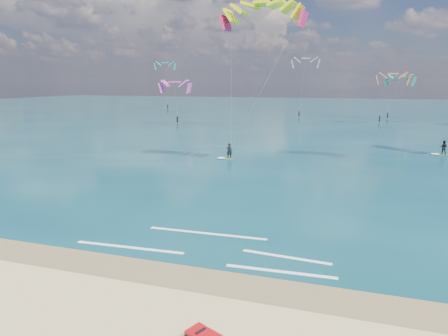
{
  "coord_description": "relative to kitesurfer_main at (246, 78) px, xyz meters",
  "views": [
    {
      "loc": [
        6.74,
        -12.28,
        8.62
      ],
      "look_at": [
        0.36,
        8.0,
        3.99
      ],
      "focal_mm": 32.0,
      "sensor_mm": 36.0,
      "label": 1
    }
  ],
  "objects": [
    {
      "name": "kitesurfer_main",
      "position": [
        0.0,
        0.0,
        0.0
      ],
      "size": [
        11.51,
        5.81,
        17.34
      ],
      "rotation": [
        0.0,
        0.0,
        0.54
      ],
      "color": "#ADC116",
      "rests_on": "sea"
    },
    {
      "name": "wet_sand_strip",
      "position": [
        3.64,
        -25.23,
        -9.0
      ],
      "size": [
        320.0,
        2.4,
        0.01
      ],
      "primitive_type": "cube",
      "color": "brown",
      "rests_on": "ground"
    },
    {
      "name": "shoreline_foam",
      "position": [
        4.12,
        -22.09,
        -8.96
      ],
      "size": [
        13.74,
        3.92,
        0.01
      ],
      "color": "white",
      "rests_on": "ground"
    },
    {
      "name": "sea",
      "position": [
        3.64,
        75.77,
        -8.98
      ],
      "size": [
        320.0,
        200.0,
        0.04
      ],
      "primitive_type": "cube",
      "color": "#0B363E",
      "rests_on": "ground"
    },
    {
      "name": "distant_kites",
      "position": [
        6.75,
        55.29,
        -3.3
      ],
      "size": [
        99.44,
        41.29,
        14.06
      ],
      "color": "#F347B0",
      "rests_on": "ground"
    },
    {
      "name": "ground",
      "position": [
        3.64,
        11.77,
        -9.0
      ],
      "size": [
        320.0,
        320.0,
        0.0
      ],
      "primitive_type": "plane",
      "color": "tan",
      "rests_on": "ground"
    }
  ]
}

